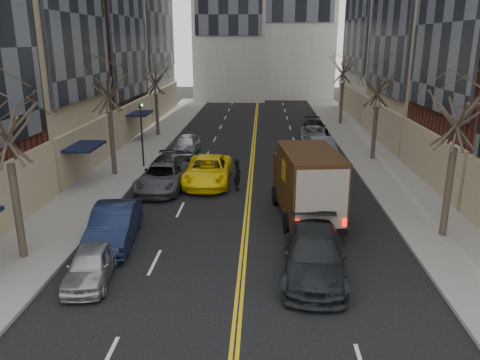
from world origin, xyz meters
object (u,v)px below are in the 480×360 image
object	(u,v)px
observer_sedan	(314,255)
taxi	(208,171)
ups_truck	(307,184)
pedestrian	(237,175)

from	to	relation	value
observer_sedan	taxi	bearing A→B (deg)	119.55
ups_truck	taxi	xyz separation A→B (m)	(-5.49, 5.65, -0.98)
ups_truck	observer_sedan	xyz separation A→B (m)	(-0.20, -5.81, -0.98)
ups_truck	taxi	distance (m)	7.94
ups_truck	observer_sedan	distance (m)	5.90
pedestrian	taxi	bearing A→B (deg)	48.73
taxi	pedestrian	size ratio (longest dim) A/B	3.01
ups_truck	pedestrian	xyz separation A→B (m)	(-3.60, 4.32, -0.82)
taxi	pedestrian	xyz separation A→B (m)	(1.90, -1.34, 0.16)
ups_truck	pedestrian	world-z (taller)	ups_truck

